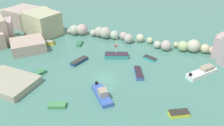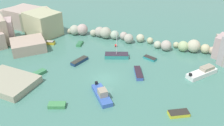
{
  "view_description": "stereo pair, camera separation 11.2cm",
  "coord_description": "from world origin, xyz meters",
  "px_view_note": "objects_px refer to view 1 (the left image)",
  "views": [
    {
      "loc": [
        11.74,
        -32.69,
        22.91
      ],
      "look_at": [
        0.0,
        4.02,
        1.0
      ],
      "focal_mm": 38.39,
      "sensor_mm": 36.0,
      "label": 1
    },
    {
      "loc": [
        11.85,
        -32.66,
        22.91
      ],
      "look_at": [
        0.0,
        4.02,
        1.0
      ],
      "focal_mm": 38.39,
      "sensor_mm": 36.0,
      "label": 2
    }
  ],
  "objects_px": {
    "stone_dock": "(8,82)",
    "moored_boat_6": "(80,44)",
    "moored_boat_7": "(150,58)",
    "moored_boat_11": "(102,94)",
    "moored_boat_1": "(57,105)",
    "moored_boat_5": "(117,55)",
    "moored_boat_9": "(138,73)",
    "moored_boat_4": "(179,113)",
    "moored_boat_0": "(203,72)",
    "moored_boat_2": "(79,61)",
    "channel_buoy": "(116,45)",
    "moored_boat_8": "(46,42)",
    "moored_boat_10": "(37,74)"
  },
  "relations": [
    {
      "from": "stone_dock",
      "to": "moored_boat_6",
      "type": "height_order",
      "value": "stone_dock"
    },
    {
      "from": "moored_boat_7",
      "to": "stone_dock",
      "type": "bearing_deg",
      "value": 62.52
    },
    {
      "from": "moored_boat_11",
      "to": "stone_dock",
      "type": "bearing_deg",
      "value": -122.92
    },
    {
      "from": "moored_boat_1",
      "to": "moored_boat_5",
      "type": "height_order",
      "value": "moored_boat_5"
    },
    {
      "from": "stone_dock",
      "to": "moored_boat_9",
      "type": "relative_size",
      "value": 2.07
    },
    {
      "from": "moored_boat_9",
      "to": "moored_boat_4",
      "type": "bearing_deg",
      "value": -158.66
    },
    {
      "from": "moored_boat_0",
      "to": "moored_boat_4",
      "type": "height_order",
      "value": "moored_boat_0"
    },
    {
      "from": "moored_boat_6",
      "to": "moored_boat_9",
      "type": "distance_m",
      "value": 17.25
    },
    {
      "from": "moored_boat_2",
      "to": "moored_boat_11",
      "type": "bearing_deg",
      "value": 60.51
    },
    {
      "from": "moored_boat_2",
      "to": "moored_boat_5",
      "type": "height_order",
      "value": "moored_boat_5"
    },
    {
      "from": "moored_boat_7",
      "to": "moored_boat_9",
      "type": "distance_m",
      "value": 6.4
    },
    {
      "from": "moored_boat_5",
      "to": "moored_boat_9",
      "type": "relative_size",
      "value": 1.32
    },
    {
      "from": "moored_boat_4",
      "to": "moored_boat_11",
      "type": "xyz_separation_m",
      "value": [
        -11.6,
        0.49,
        0.25
      ]
    },
    {
      "from": "channel_buoy",
      "to": "moored_boat_8",
      "type": "height_order",
      "value": "moored_boat_8"
    },
    {
      "from": "moored_boat_1",
      "to": "moored_boat_8",
      "type": "distance_m",
      "value": 22.79
    },
    {
      "from": "moored_boat_4",
      "to": "moored_boat_9",
      "type": "xyz_separation_m",
      "value": [
        -7.65,
        8.68,
        0.02
      ]
    },
    {
      "from": "moored_boat_1",
      "to": "moored_boat_5",
      "type": "distance_m",
      "value": 17.73
    },
    {
      "from": "moored_boat_0",
      "to": "moored_boat_10",
      "type": "distance_m",
      "value": 29.42
    },
    {
      "from": "moored_boat_8",
      "to": "moored_boat_9",
      "type": "relative_size",
      "value": 0.97
    },
    {
      "from": "moored_boat_1",
      "to": "moored_boat_10",
      "type": "xyz_separation_m",
      "value": [
        -7.65,
        6.43,
        0.01
      ]
    },
    {
      "from": "moored_boat_7",
      "to": "moored_boat_11",
      "type": "relative_size",
      "value": 0.53
    },
    {
      "from": "moored_boat_1",
      "to": "channel_buoy",
      "type": "bearing_deg",
      "value": 66.3
    },
    {
      "from": "moored_boat_2",
      "to": "moored_boat_5",
      "type": "distance_m",
      "value": 7.53
    },
    {
      "from": "moored_boat_1",
      "to": "moored_boat_11",
      "type": "distance_m",
      "value": 6.87
    },
    {
      "from": "moored_boat_2",
      "to": "moored_boat_8",
      "type": "bearing_deg",
      "value": -97.38
    },
    {
      "from": "moored_boat_6",
      "to": "moored_boat_9",
      "type": "bearing_deg",
      "value": 53.79
    },
    {
      "from": "moored_boat_10",
      "to": "moored_boat_1",
      "type": "bearing_deg",
      "value": 70.58
    },
    {
      "from": "moored_boat_11",
      "to": "moored_boat_2",
      "type": "bearing_deg",
      "value": -177.71
    },
    {
      "from": "moored_boat_4",
      "to": "moored_boat_5",
      "type": "bearing_deg",
      "value": 107.7
    },
    {
      "from": "moored_boat_0",
      "to": "moored_boat_5",
      "type": "height_order",
      "value": "moored_boat_5"
    },
    {
      "from": "moored_boat_9",
      "to": "moored_boat_10",
      "type": "height_order",
      "value": "moored_boat_9"
    },
    {
      "from": "moored_boat_10",
      "to": "moored_boat_9",
      "type": "bearing_deg",
      "value": 129.55
    },
    {
      "from": "moored_boat_4",
      "to": "moored_boat_9",
      "type": "distance_m",
      "value": 11.57
    },
    {
      "from": "moored_boat_8",
      "to": "stone_dock",
      "type": "bearing_deg",
      "value": -90.28
    },
    {
      "from": "moored_boat_4",
      "to": "moored_boat_11",
      "type": "distance_m",
      "value": 11.61
    },
    {
      "from": "moored_boat_11",
      "to": "moored_boat_4",
      "type": "bearing_deg",
      "value": 48.64
    },
    {
      "from": "channel_buoy",
      "to": "moored_boat_2",
      "type": "distance_m",
      "value": 10.04
    },
    {
      "from": "moored_boat_10",
      "to": "moored_boat_5",
      "type": "bearing_deg",
      "value": 154.04
    },
    {
      "from": "moored_boat_2",
      "to": "moored_boat_9",
      "type": "distance_m",
      "value": 11.9
    },
    {
      "from": "moored_boat_7",
      "to": "moored_boat_8",
      "type": "bearing_deg",
      "value": 24.83
    },
    {
      "from": "moored_boat_6",
      "to": "moored_boat_10",
      "type": "xyz_separation_m",
      "value": [
        -1.91,
        -14.06,
        0.04
      ]
    },
    {
      "from": "moored_boat_2",
      "to": "moored_boat_4",
      "type": "height_order",
      "value": "moored_boat_2"
    },
    {
      "from": "moored_boat_4",
      "to": "moored_boat_8",
      "type": "distance_m",
      "value": 33.8
    },
    {
      "from": "channel_buoy",
      "to": "moored_boat_4",
      "type": "distance_m",
      "value": 23.66
    },
    {
      "from": "moored_boat_1",
      "to": "moored_boat_10",
      "type": "distance_m",
      "value": 9.99
    },
    {
      "from": "moored_boat_2",
      "to": "moored_boat_8",
      "type": "relative_size",
      "value": 0.94
    },
    {
      "from": "moored_boat_0",
      "to": "moored_boat_9",
      "type": "height_order",
      "value": "moored_boat_0"
    },
    {
      "from": "moored_boat_5",
      "to": "moored_boat_11",
      "type": "xyz_separation_m",
      "value": [
        1.65,
        -13.21,
        0.12
      ]
    },
    {
      "from": "moored_boat_5",
      "to": "moored_boat_10",
      "type": "bearing_deg",
      "value": -153.38
    },
    {
      "from": "moored_boat_7",
      "to": "moored_boat_2",
      "type": "bearing_deg",
      "value": 47.78
    }
  ]
}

